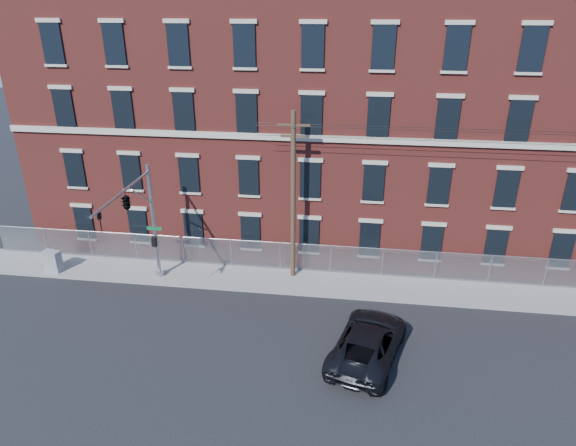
% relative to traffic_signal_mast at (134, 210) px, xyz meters
% --- Properties ---
extents(ground, '(140.00, 140.00, 0.00)m').
position_rel_traffic_signal_mast_xyz_m(ground, '(6.00, -2.18, -5.39)').
color(ground, black).
rests_on(ground, ground).
extents(sidewalk, '(65.00, 3.00, 0.12)m').
position_rel_traffic_signal_mast_xyz_m(sidewalk, '(18.00, 2.82, -5.33)').
color(sidewalk, gray).
rests_on(sidewalk, ground).
extents(mill_building, '(55.30, 14.32, 16.30)m').
position_rel_traffic_signal_mast_xyz_m(mill_building, '(18.00, 11.75, 2.76)').
color(mill_building, maroon).
rests_on(mill_building, ground).
extents(chain_link_fence, '(59.06, 0.06, 1.85)m').
position_rel_traffic_signal_mast_xyz_m(chain_link_fence, '(18.00, 4.12, -4.33)').
color(chain_link_fence, '#A5A8AD').
rests_on(chain_link_fence, ground).
extents(traffic_signal_mast, '(0.90, 6.75, 7.00)m').
position_rel_traffic_signal_mast_xyz_m(traffic_signal_mast, '(0.00, 0.00, 0.00)').
color(traffic_signal_mast, '#9EA0A5').
rests_on(traffic_signal_mast, ground).
extents(utility_pole_near, '(1.80, 0.28, 10.00)m').
position_rel_traffic_signal_mast_xyz_m(utility_pole_near, '(8.00, 3.42, -0.05)').
color(utility_pole_near, '#463423').
rests_on(utility_pole_near, ground).
extents(pickup_truck, '(4.27, 6.50, 1.66)m').
position_rel_traffic_signal_mast_xyz_m(pickup_truck, '(12.43, -3.52, -4.56)').
color(pickup_truck, black).
rests_on(pickup_truck, ground).
extents(utility_cabinet, '(1.16, 0.75, 1.34)m').
position_rel_traffic_signal_mast_xyz_m(utility_cabinet, '(-6.69, 2.02, -4.60)').
color(utility_cabinet, gray).
rests_on(utility_cabinet, sidewalk).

